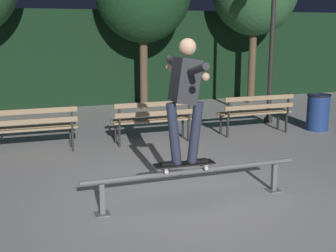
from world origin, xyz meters
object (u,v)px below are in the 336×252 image
(grind_rail, at_px, (194,176))
(lamp_post_right, at_px, (273,16))
(park_bench_left_center, at_px, (153,116))
(park_bench_leftmost, at_px, (31,125))
(park_bench_right_center, at_px, (256,109))
(skateboard, at_px, (184,164))
(skateboarder, at_px, (185,91))
(trash_can, at_px, (318,112))

(grind_rail, xyz_separation_m, lamp_post_right, (3.66, 4.06, 2.13))
(park_bench_left_center, bearing_deg, lamp_post_right, 16.98)
(park_bench_leftmost, height_order, park_bench_right_center, same)
(skateboard, relative_size, lamp_post_right, 0.20)
(skateboard, relative_size, park_bench_left_center, 0.49)
(grind_rail, relative_size, skateboard, 3.72)
(grind_rail, relative_size, skateboarder, 1.88)
(grind_rail, bearing_deg, skateboard, 180.00)
(park_bench_leftmost, bearing_deg, trash_can, -0.93)
(park_bench_leftmost, height_order, park_bench_left_center, same)
(skateboarder, height_order, park_bench_left_center, skateboarder)
(grind_rail, bearing_deg, park_bench_leftmost, 120.69)
(park_bench_leftmost, bearing_deg, grind_rail, -59.31)
(skateboard, relative_size, park_bench_leftmost, 0.49)
(lamp_post_right, distance_m, trash_can, 2.40)
(park_bench_right_center, distance_m, lamp_post_right, 2.37)
(park_bench_left_center, distance_m, park_bench_right_center, 2.28)
(grind_rail, bearing_deg, park_bench_left_center, 81.64)
(park_bench_leftmost, relative_size, lamp_post_right, 0.41)
(skateboarder, height_order, park_bench_leftmost, skateboarder)
(skateboard, relative_size, trash_can, 0.98)
(skateboard, height_order, skateboarder, skateboarder)
(park_bench_left_center, bearing_deg, grind_rail, -98.36)
(park_bench_right_center, height_order, trash_can, park_bench_right_center)
(skateboard, bearing_deg, lamp_post_right, 46.92)
(skateboarder, bearing_deg, park_bench_right_center, 47.08)
(park_bench_leftmost, relative_size, park_bench_right_center, 1.00)
(trash_can, bearing_deg, park_bench_leftmost, 179.07)
(park_bench_right_center, relative_size, lamp_post_right, 0.41)
(park_bench_leftmost, relative_size, park_bench_left_center, 1.00)
(skateboarder, xyz_separation_m, park_bench_right_center, (2.87, 3.08, -0.92))
(grind_rail, distance_m, lamp_post_right, 5.87)
(park_bench_leftmost, bearing_deg, lamp_post_right, 10.12)
(skateboarder, distance_m, park_bench_right_center, 4.31)
(skateboard, height_order, park_bench_leftmost, park_bench_leftmost)
(skateboard, bearing_deg, skateboarder, -2.39)
(trash_can, bearing_deg, park_bench_left_center, 178.51)
(grind_rail, xyz_separation_m, skateboard, (-0.13, 0.00, 0.17))
(trash_can, bearing_deg, skateboard, -145.69)
(skateboarder, xyz_separation_m, trash_can, (4.37, 2.98, -1.05))
(grind_rail, xyz_separation_m, trash_can, (4.24, 2.98, 0.06))
(grind_rail, bearing_deg, lamp_post_right, 47.96)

